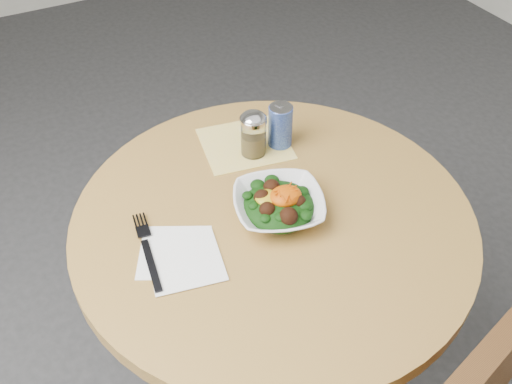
# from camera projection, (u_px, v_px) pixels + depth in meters

# --- Properties ---
(ground) EXTENTS (6.00, 6.00, 0.00)m
(ground) POSITION_uv_depth(u_px,v_px,m) (268.00, 383.00, 1.78)
(ground) COLOR #2C2C2F
(ground) RESTS_ON ground
(table) EXTENTS (0.90, 0.90, 0.75)m
(table) POSITION_uv_depth(u_px,v_px,m) (272.00, 271.00, 1.41)
(table) COLOR black
(table) RESTS_ON ground
(cloth_napkin) EXTENTS (0.24, 0.23, 0.00)m
(cloth_napkin) POSITION_uv_depth(u_px,v_px,m) (245.00, 144.00, 1.45)
(cloth_napkin) COLOR #E9B60C
(cloth_napkin) RESTS_ON table
(paper_napkins) EXTENTS (0.20, 0.22, 0.00)m
(paper_napkins) POSITION_uv_depth(u_px,v_px,m) (180.00, 256.00, 1.18)
(paper_napkins) COLOR white
(paper_napkins) RESTS_ON table
(salad_bowl) EXTENTS (0.25, 0.25, 0.07)m
(salad_bowl) POSITION_uv_depth(u_px,v_px,m) (279.00, 205.00, 1.25)
(salad_bowl) COLOR white
(salad_bowl) RESTS_ON table
(fork) EXTENTS (0.06, 0.23, 0.00)m
(fork) POSITION_uv_depth(u_px,v_px,m) (147.00, 248.00, 1.19)
(fork) COLOR black
(fork) RESTS_ON table
(spice_shaker) EXTENTS (0.07, 0.07, 0.12)m
(spice_shaker) POSITION_uv_depth(u_px,v_px,m) (253.00, 134.00, 1.39)
(spice_shaker) COLOR silver
(spice_shaker) RESTS_ON table
(beverage_can) EXTENTS (0.06, 0.06, 0.12)m
(beverage_can) POSITION_uv_depth(u_px,v_px,m) (280.00, 126.00, 1.42)
(beverage_can) COLOR navy
(beverage_can) RESTS_ON table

